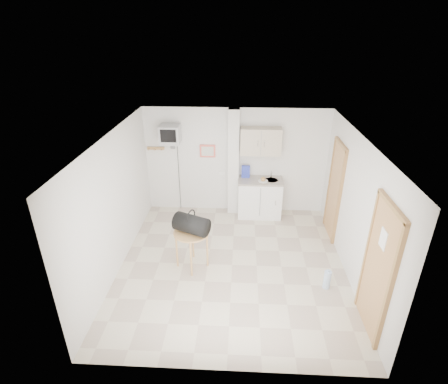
# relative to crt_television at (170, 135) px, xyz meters

# --- Properties ---
(ground) EXTENTS (4.50, 4.50, 0.00)m
(ground) POSITION_rel_crt_television_xyz_m (1.45, -2.02, -1.94)
(ground) COLOR beige
(ground) RESTS_ON ground
(room_envelope) EXTENTS (4.24, 4.54, 2.55)m
(room_envelope) POSITION_rel_crt_television_xyz_m (1.69, -1.93, -0.40)
(room_envelope) COLOR white
(room_envelope) RESTS_ON ground
(kitchenette) EXTENTS (1.03, 0.58, 2.10)m
(kitchenette) POSITION_rel_crt_television_xyz_m (2.02, -0.02, -1.13)
(kitchenette) COLOR white
(kitchenette) RESTS_ON ground
(crt_television) EXTENTS (0.44, 0.45, 2.15)m
(crt_television) POSITION_rel_crt_television_xyz_m (0.00, 0.00, 0.00)
(crt_television) COLOR slate
(crt_television) RESTS_ON ground
(round_table) EXTENTS (0.64, 0.64, 0.75)m
(round_table) POSITION_rel_crt_television_xyz_m (0.70, -2.08, -1.28)
(round_table) COLOR #AD7D47
(round_table) RESTS_ON ground
(duffel_bag) EXTENTS (0.71, 0.57, 0.46)m
(duffel_bag) POSITION_rel_crt_television_xyz_m (0.72, -2.10, -1.01)
(duffel_bag) COLOR black
(duffel_bag) RESTS_ON round_table
(water_bottle) EXTENTS (0.13, 0.13, 0.38)m
(water_bottle) POSITION_rel_crt_television_xyz_m (3.10, -2.56, -1.77)
(water_bottle) COLOR #AAC7EB
(water_bottle) RESTS_ON ground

